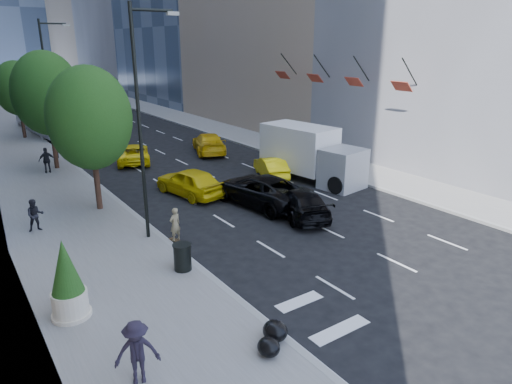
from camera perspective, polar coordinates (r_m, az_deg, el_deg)
ground at (r=21.61m, az=7.17°, el=-5.45°), size 160.00×160.00×0.00m
sidewalk_left at (r=45.61m, az=-28.71°, el=5.24°), size 6.00×120.00×0.15m
sidewalk_right at (r=51.07m, az=-7.06°, el=8.54°), size 4.00×120.00×0.15m
lamp_near at (r=20.08m, az=-14.00°, el=9.64°), size 2.13×0.22×10.00m
lamp_far at (r=37.36m, az=-24.37°, el=12.40°), size 2.13×0.22×10.00m
tree_near at (r=24.65m, az=-20.07°, el=8.63°), size 4.20×4.20×7.46m
tree_mid at (r=34.30m, az=-24.70°, el=11.12°), size 4.50×4.50×7.99m
tree_far at (r=47.16m, az=-27.69°, el=11.41°), size 3.90×3.90×6.92m
traffic_signal at (r=55.20m, az=-28.01°, el=11.68°), size 2.48×0.53×5.20m
facade_flags at (r=34.46m, az=9.85°, el=13.97°), size 1.85×13.30×2.05m
skateboarder at (r=20.78m, az=-10.08°, el=-4.27°), size 0.64×0.50×1.55m
black_sedan_lincoln at (r=25.25m, az=0.55°, el=0.28°), size 3.64×6.34×1.67m
black_sedan_mercedes at (r=23.72m, az=5.63°, el=-1.30°), size 3.73×5.38×1.45m
taxi_a at (r=27.02m, az=-8.26°, el=1.28°), size 2.77×5.10×1.65m
taxi_b at (r=30.48m, az=1.89°, el=3.15°), size 2.77×4.34×1.35m
taxi_c at (r=35.42m, az=-15.15°, el=4.70°), size 3.78×5.42×1.37m
taxi_d at (r=37.42m, az=-5.93°, el=6.12°), size 4.04×5.91×1.59m
city_bus at (r=50.09m, az=-24.85°, el=8.72°), size 3.75×12.54×3.44m
box_truck at (r=29.90m, az=6.75°, el=4.83°), size 3.56×7.44×3.42m
pedestrian_a at (r=23.71m, az=-25.88°, el=-2.62°), size 0.80×0.65×1.56m
pedestrian_b at (r=33.90m, az=-24.68°, el=3.63°), size 1.05×0.51×1.74m
pedestrian_c at (r=12.81m, az=-14.65°, el=-18.83°), size 1.32×1.03×1.80m
trash_can at (r=18.14m, az=-9.17°, el=-8.08°), size 0.68×0.68×1.03m
planter_shrub at (r=15.91m, az=-22.55°, el=-10.22°), size 1.13×1.13×2.70m
garbage_bags at (r=13.99m, az=2.09°, el=-17.68°), size 1.25×1.21×0.62m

